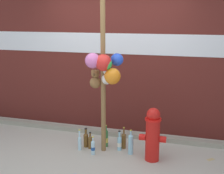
{
  "coord_description": "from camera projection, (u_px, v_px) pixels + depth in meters",
  "views": [
    {
      "loc": [
        1.45,
        -3.75,
        2.1
      ],
      "look_at": [
        0.2,
        0.5,
        1.04
      ],
      "focal_mm": 48.6,
      "sensor_mm": 36.0,
      "label": 1
    }
  ],
  "objects": [
    {
      "name": "bottle_4",
      "position": [
        93.0,
        147.0,
        4.65
      ],
      "size": [
        0.06,
        0.06,
        0.29
      ],
      "color": "#B2DBEA",
      "rests_on": "ground_plane"
    },
    {
      "name": "memorial_post",
      "position": [
        104.0,
        56.0,
        4.41
      ],
      "size": [
        0.52,
        0.48,
        2.77
      ],
      "color": "olive",
      "rests_on": "ground_plane"
    },
    {
      "name": "bottle_7",
      "position": [
        80.0,
        142.0,
        4.81
      ],
      "size": [
        0.06,
        0.06,
        0.34
      ],
      "color": "#B2DBEA",
      "rests_on": "ground_plane"
    },
    {
      "name": "bottle_0",
      "position": [
        86.0,
        139.0,
        4.92
      ],
      "size": [
        0.08,
        0.08,
        0.32
      ],
      "color": "brown",
      "rests_on": "ground_plane"
    },
    {
      "name": "ground_plane",
      "position": [
        89.0,
        164.0,
        4.38
      ],
      "size": [
        14.0,
        14.0,
        0.0
      ],
      "primitive_type": "plane",
      "color": "#ADA899"
    },
    {
      "name": "bottle_5",
      "position": [
        119.0,
        143.0,
        4.8
      ],
      "size": [
        0.07,
        0.07,
        0.32
      ],
      "color": "#93CCE0",
      "rests_on": "ground_plane"
    },
    {
      "name": "bottle_3",
      "position": [
        131.0,
        144.0,
        4.66
      ],
      "size": [
        0.08,
        0.08,
        0.39
      ],
      "color": "#93CCE0",
      "rests_on": "ground_plane"
    },
    {
      "name": "fire_hydrant",
      "position": [
        153.0,
        134.0,
        4.41
      ],
      "size": [
        0.39,
        0.24,
        0.8
      ],
      "color": "red",
      "rests_on": "ground_plane"
    },
    {
      "name": "curb_strip",
      "position": [
        111.0,
        133.0,
        5.42
      ],
      "size": [
        8.0,
        0.12,
        0.08
      ],
      "primitive_type": "cube",
      "color": "gray",
      "rests_on": "ground_plane"
    },
    {
      "name": "bottle_2",
      "position": [
        124.0,
        140.0,
        4.86
      ],
      "size": [
        0.07,
        0.07,
        0.36
      ],
      "color": "brown",
      "rests_on": "ground_plane"
    },
    {
      "name": "bottle_1",
      "position": [
        106.0,
        138.0,
        4.94
      ],
      "size": [
        0.06,
        0.06,
        0.36
      ],
      "color": "#337038",
      "rests_on": "ground_plane"
    },
    {
      "name": "building_wall",
      "position": [
        117.0,
        46.0,
        5.46
      ],
      "size": [
        10.0,
        0.21,
        3.11
      ],
      "color": "#561E19",
      "rests_on": "ground_plane"
    },
    {
      "name": "bottle_6",
      "position": [
        90.0,
        142.0,
        4.87
      ],
      "size": [
        0.06,
        0.06,
        0.28
      ],
      "color": "brown",
      "rests_on": "ground_plane"
    },
    {
      "name": "litter_2",
      "position": [
        211.0,
        159.0,
        4.51
      ],
      "size": [
        0.12,
        0.12,
        0.01
      ],
      "primitive_type": "cube",
      "rotation": [
        0.0,
        0.0,
        0.74
      ],
      "color": "tan",
      "rests_on": "ground_plane"
    }
  ]
}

